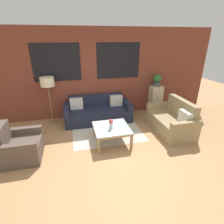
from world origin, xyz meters
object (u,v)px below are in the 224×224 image
couch_dark (98,112)px  coffee_table (112,129)px  floor_lamp (48,84)px  potted_plant (157,80)px  settee_vintage (172,121)px  drawer_cabinet (155,99)px  flower_vase (111,123)px  armchair_corner (20,147)px

couch_dark → coffee_table: bearing=-84.4°
floor_lamp → potted_plant: (3.52, 0.04, -0.09)m
floor_lamp → settee_vintage: bearing=-22.4°
couch_dark → coffee_table: couch_dark is taller
couch_dark → floor_lamp: (-1.42, 0.19, 0.97)m
coffee_table → drawer_cabinet: bearing=39.1°
drawer_cabinet → flower_vase: drawer_cabinet is taller
settee_vintage → floor_lamp: floor_lamp is taller
couch_dark → flower_vase: 1.46m
potted_plant → drawer_cabinet: bearing=-90.0°
drawer_cabinet → coffee_table: bearing=-140.9°
coffee_table → flower_vase: 0.22m
couch_dark → armchair_corner: size_ratio=2.39×
settee_vintage → potted_plant: size_ratio=3.85×
potted_plant → flower_vase: potted_plant is taller
armchair_corner → coffee_table: size_ratio=0.99×
armchair_corner → potted_plant: bearing=23.2°
coffee_table → flower_vase: size_ratio=3.52×
couch_dark → potted_plant: (2.10, 0.23, 0.88)m
floor_lamp → drawer_cabinet: 3.60m
couch_dark → potted_plant: size_ratio=5.25×
coffee_table → drawer_cabinet: drawer_cabinet is taller
coffee_table → couch_dark: bearing=95.6°
coffee_table → flower_vase: (-0.03, -0.05, 0.21)m
floor_lamp → potted_plant: bearing=0.7°
settee_vintage → potted_plant: potted_plant is taller
settee_vintage → drawer_cabinet: drawer_cabinet is taller
settee_vintage → drawer_cabinet: 1.44m
flower_vase → armchair_corner: bearing=-177.5°
potted_plant → flower_vase: size_ratio=1.59×
floor_lamp → flower_vase: floor_lamp is taller
couch_dark → flower_vase: couch_dark is taller
coffee_table → settee_vintage: bearing=5.5°
settee_vintage → armchair_corner: size_ratio=1.75×
drawer_cabinet → armchair_corner: bearing=-156.8°
coffee_table → floor_lamp: (-1.55, 1.55, 0.88)m
couch_dark → floor_lamp: bearing=172.5°
floor_lamp → drawer_cabinet: bearing=0.7°
settee_vintage → coffee_table: 1.80m
armchair_corner → potted_plant: 4.51m
armchair_corner → flower_vase: armchair_corner is taller
potted_plant → flower_vase: (-1.99, -1.65, -0.58)m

